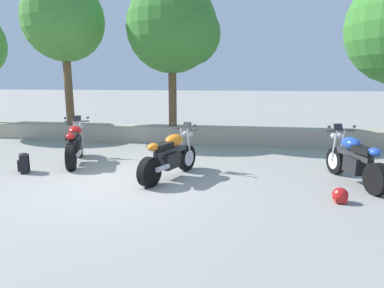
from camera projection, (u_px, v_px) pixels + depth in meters
ground_plane at (114, 182)px, 6.99m from camera, size 120.00×120.00×0.00m
stone_wall at (166, 134)px, 11.59m from camera, size 36.00×0.80×0.55m
motorcycle_red_near_left at (75, 145)px, 8.55m from camera, size 0.98×1.99×1.18m
motorcycle_orange_centre at (170, 156)px, 7.24m from camera, size 1.02×1.97×1.18m
motorcycle_blue_far_right at (354, 161)px, 6.87m from camera, size 0.87×2.03×1.18m
rider_backpack at (24, 163)px, 7.67m from camera, size 0.34×0.35×0.47m
rider_helmet at (340, 195)px, 5.80m from camera, size 0.28×0.28×0.28m
leafy_tree_mid_left at (66, 22)px, 11.05m from camera, size 2.92×2.78×5.01m
leafy_tree_mid_right at (175, 29)px, 10.83m from camera, size 3.22×3.06×4.89m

